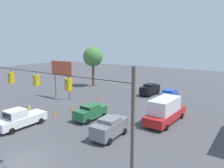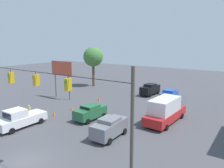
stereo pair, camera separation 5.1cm
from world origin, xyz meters
The scene contains 17 objects.
ground_plane centered at (0.00, 0.00, 0.00)m, with size 140.00×140.00×0.00m, color #47474C.
overhead_signal_span centered at (0.04, -0.43, 5.07)m, with size 19.09×0.38×8.15m.
sedan_black_withflow_deep centered at (1.62, -26.38, 1.05)m, with size 2.22×4.63×2.03m.
sedan_green_withflow_mid centered at (2.10, -10.48, 0.95)m, with size 2.25×4.37×1.82m.
sedan_blue_oncoming_deep centered at (-2.91, -23.77, 1.03)m, with size 2.17×4.27×1.99m.
pickup_truck_white_parked_shoulder centered at (6.89, -4.11, 0.98)m, with size 2.27×5.56×2.12m.
box_truck_red_oncoming_far centered at (-5.74, -14.80, 1.44)m, with size 2.81×7.39×2.93m.
sedan_grey_crossing_near centered at (-2.83, -7.64, 1.04)m, with size 2.17×4.37×2.00m.
traffic_cone_nearest centered at (6.82, -2.63, 0.37)m, with size 0.33×0.33×0.74m, color orange.
traffic_cone_second centered at (6.83, -5.72, 0.37)m, with size 0.33×0.33×0.74m, color orange.
traffic_cone_third centered at (6.66, -8.68, 0.37)m, with size 0.33×0.33×0.74m, color orange.
traffic_cone_fourth centered at (6.62, -11.73, 0.37)m, with size 0.33×0.33×0.74m, color orange.
traffic_cone_fifth centered at (6.60, -14.59, 0.37)m, with size 0.33×0.33×0.74m, color orange.
traffic_cone_farthest centered at (6.68, -17.96, 0.37)m, with size 0.33×0.33×0.74m, color orange.
roadside_billboard centered at (12.79, -15.78, 4.68)m, with size 4.74×0.16×6.28m.
pedestrian centered at (8.73, -6.52, 0.82)m, with size 0.40×0.28×1.65m.
tree_horizon_right centered at (15.29, -26.98, 6.27)m, with size 4.20×4.20×8.45m.
Camera 1 is at (-14.69, 8.99, 9.28)m, focal length 35.00 mm.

